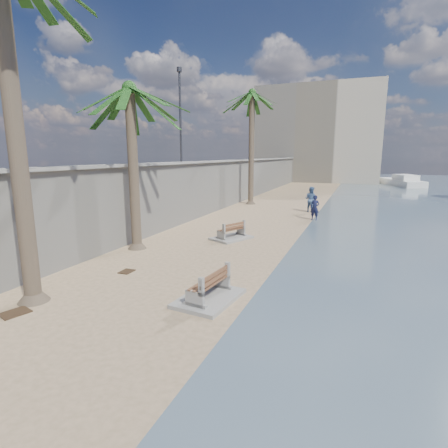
% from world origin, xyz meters
% --- Properties ---
extents(ground_plane, '(140.00, 140.00, 0.00)m').
position_xyz_m(ground_plane, '(0.00, 0.00, 0.00)').
color(ground_plane, tan).
extents(seawall, '(0.45, 70.00, 3.50)m').
position_xyz_m(seawall, '(-5.20, 20.00, 1.75)').
color(seawall, gray).
rests_on(seawall, ground_plane).
extents(wall_cap, '(0.80, 70.00, 0.12)m').
position_xyz_m(wall_cap, '(-5.20, 20.00, 3.55)').
color(wall_cap, gray).
rests_on(wall_cap, seawall).
extents(end_building, '(18.00, 12.00, 14.00)m').
position_xyz_m(end_building, '(-2.00, 52.00, 7.00)').
color(end_building, '#B7AA93').
rests_on(end_building, ground_plane).
extents(bench_near, '(1.59, 2.16, 0.85)m').
position_xyz_m(bench_near, '(0.91, 2.25, 0.37)').
color(bench_near, gray).
rests_on(bench_near, ground_plane).
extents(bench_far, '(1.95, 2.24, 0.79)m').
position_xyz_m(bench_far, '(-1.01, 9.28, 0.34)').
color(bench_far, gray).
rests_on(bench_far, ground_plane).
extents(palm_mid, '(5.00, 5.00, 7.51)m').
position_xyz_m(palm_mid, '(-4.24, 6.16, 6.53)').
color(palm_mid, brown).
rests_on(palm_mid, ground_plane).
extents(palm_back, '(5.00, 5.00, 9.69)m').
position_xyz_m(palm_back, '(-3.77, 21.41, 8.63)').
color(palm_back, brown).
rests_on(palm_back, ground_plane).
extents(pedestrian_sign, '(0.78, 0.07, 2.40)m').
position_xyz_m(pedestrian_sign, '(-5.00, 1.50, 5.15)').
color(pedestrian_sign, '#2D2D33').
rests_on(pedestrian_sign, wall_cap).
extents(streetlight, '(0.28, 0.28, 5.12)m').
position_xyz_m(streetlight, '(-5.10, 12.00, 6.64)').
color(streetlight, '#2D2D33').
rests_on(streetlight, wall_cap).
extents(person_a, '(0.72, 0.56, 1.79)m').
position_xyz_m(person_a, '(2.09, 15.87, 0.89)').
color(person_a, '#141737').
rests_on(person_a, ground_plane).
extents(person_b, '(1.17, 1.05, 2.00)m').
position_xyz_m(person_b, '(1.41, 19.01, 1.00)').
color(person_b, '#466492').
rests_on(person_b, ground_plane).
extents(yacht_far, '(5.21, 9.35, 1.50)m').
position_xyz_m(yacht_far, '(9.63, 45.74, 0.35)').
color(yacht_far, silver).
rests_on(yacht_far, bay_water).
extents(debris_b, '(0.70, 0.79, 0.03)m').
position_xyz_m(debris_b, '(-3.40, -0.34, 0.01)').
color(debris_b, '#382616').
rests_on(debris_b, ground_plane).
extents(debris_d, '(0.41, 0.51, 0.03)m').
position_xyz_m(debris_d, '(-2.74, 3.40, 0.01)').
color(debris_d, '#382616').
rests_on(debris_d, ground_plane).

